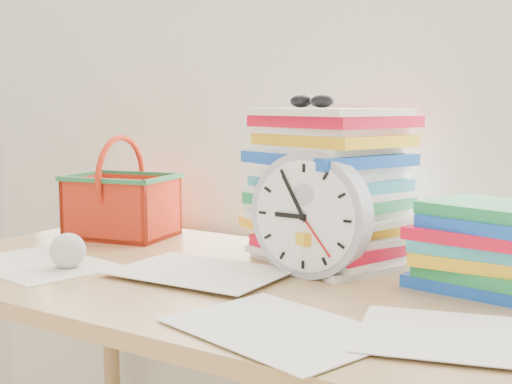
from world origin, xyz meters
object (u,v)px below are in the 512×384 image
Objects in this scene: desk at (239,316)px; clock at (311,215)px; paper_stack at (328,186)px; book_stack at (486,247)px; basket at (121,188)px.

clock is (0.11, 0.08, 0.19)m from desk.
clock is at bearing -74.56° from paper_stack.
desk is 5.36× the size of book_stack.
clock is 0.59m from basket.
book_stack is (0.34, -0.05, -0.08)m from paper_stack.
desk is 5.88× the size of clock.
basket reaches higher than clock.
clock is 0.32m from book_stack.
basket is (-0.48, 0.18, 0.20)m from desk.
basket is at bearing 170.62° from clock.
book_stack is (0.41, 0.17, 0.15)m from desk.
clock is at bearing -21.72° from basket.
paper_stack is 0.15m from clock.
clock is at bearing -163.43° from book_stack.
book_stack is (0.30, 0.09, -0.04)m from clock.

